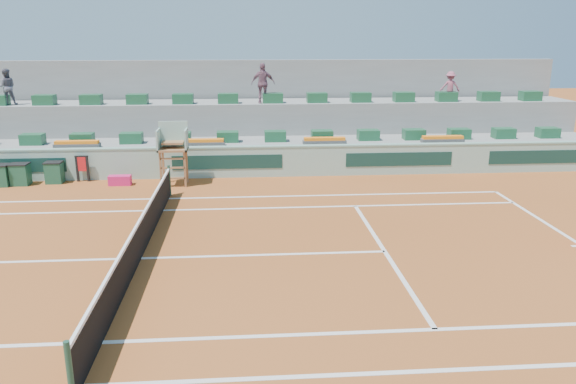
{
  "coord_description": "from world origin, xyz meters",
  "views": [
    {
      "loc": [
        2.79,
        -13.71,
        5.57
      ],
      "look_at": [
        4.0,
        2.5,
        1.0
      ],
      "focal_mm": 35.0,
      "sensor_mm": 36.0,
      "label": 1
    }
  ],
  "objects": [
    {
      "name": "spectator_right",
      "position": [
        12.15,
        11.71,
        3.28
      ],
      "size": [
        0.95,
        0.66,
        1.35
      ],
      "primitive_type": "imported",
      "rotation": [
        0.0,
        0.0,
        2.95
      ],
      "color": "#9A4D62",
      "rests_on": "seating_tier_upper"
    },
    {
      "name": "umpire_chair",
      "position": [
        0.0,
        7.5,
        1.54
      ],
      "size": [
        1.1,
        0.9,
        2.4
      ],
      "color": "brown",
      "rests_on": "ground"
    },
    {
      "name": "drink_cooler_c",
      "position": [
        -6.58,
        7.72,
        0.42
      ],
      "size": [
        0.69,
        0.6,
        0.84
      ],
      "color": "#194B33",
      "rests_on": "ground"
    },
    {
      "name": "ground",
      "position": [
        0.0,
        0.0,
        0.0
      ],
      "size": [
        90.0,
        90.0,
        0.0
      ],
      "primitive_type": "plane",
      "color": "brown",
      "rests_on": "ground"
    },
    {
      "name": "spectator_left",
      "position": [
        -7.57,
        11.8,
        3.38
      ],
      "size": [
        0.91,
        0.8,
        1.56
      ],
      "primitive_type": "imported",
      "rotation": [
        0.0,
        0.0,
        3.47
      ],
      "color": "#52515F",
      "rests_on": "seating_tier_upper"
    },
    {
      "name": "spectator_mid",
      "position": [
        3.56,
        11.55,
        3.49
      ],
      "size": [
        1.05,
        0.45,
        1.77
      ],
      "primitive_type": "imported",
      "rotation": [
        0.0,
        0.0,
        3.16
      ],
      "color": "#7B5264",
      "rests_on": "seating_tier_upper"
    },
    {
      "name": "advertising_hoarding",
      "position": [
        0.02,
        8.5,
        0.63
      ],
      "size": [
        36.0,
        0.34,
        1.26
      ],
      "color": "#8FB4A4",
      "rests_on": "ground"
    },
    {
      "name": "seat_row_lower",
      "position": [
        0.0,
        9.8,
        1.42
      ],
      "size": [
        32.9,
        0.6,
        0.44
      ],
      "color": "#1B5231",
      "rests_on": "seating_tier_lower"
    },
    {
      "name": "flower_planters",
      "position": [
        -1.5,
        9.0,
        1.33
      ],
      "size": [
        26.8,
        0.36,
        0.28
      ],
      "color": "#4E4E4E",
      "rests_on": "seating_tier_lower"
    },
    {
      "name": "seating_tier_upper",
      "position": [
        0.0,
        12.3,
        1.3
      ],
      "size": [
        36.0,
        2.4,
        2.6
      ],
      "primitive_type": "cube",
      "color": "gray",
      "rests_on": "ground"
    },
    {
      "name": "tennis_net",
      "position": [
        0.0,
        0.0,
        0.53
      ],
      "size": [
        0.1,
        11.97,
        1.1
      ],
      "color": "black",
      "rests_on": "ground"
    },
    {
      "name": "drink_cooler_a",
      "position": [
        -4.68,
        8.03,
        0.42
      ],
      "size": [
        0.64,
        0.56,
        0.84
      ],
      "color": "#194B33",
      "rests_on": "ground"
    },
    {
      "name": "player_bag",
      "position": [
        -2.09,
        7.52,
        0.19
      ],
      "size": [
        0.84,
        0.37,
        0.37
      ],
      "primitive_type": "cube",
      "color": "#DF1D68",
      "rests_on": "ground"
    },
    {
      "name": "court_lines",
      "position": [
        0.0,
        0.0,
        0.01
      ],
      "size": [
        23.89,
        11.09,
        0.01
      ],
      "color": "silver",
      "rests_on": "ground"
    },
    {
      "name": "seat_row_upper",
      "position": [
        0.0,
        11.7,
        2.82
      ],
      "size": [
        32.9,
        0.6,
        0.44
      ],
      "color": "#1B5231",
      "rests_on": "seating_tier_upper"
    },
    {
      "name": "seating_tier_lower",
      "position": [
        0.0,
        10.7,
        0.6
      ],
      "size": [
        36.0,
        4.0,
        1.2
      ],
      "primitive_type": "cube",
      "color": "gray",
      "rests_on": "ground"
    },
    {
      "name": "drink_cooler_b",
      "position": [
        -5.88,
        7.82,
        0.42
      ],
      "size": [
        0.68,
        0.59,
        0.84
      ],
      "color": "#194B33",
      "rests_on": "ground"
    },
    {
      "name": "stadium_back_wall",
      "position": [
        0.0,
        13.9,
        2.2
      ],
      "size": [
        36.0,
        0.4,
        4.4
      ],
      "primitive_type": "cube",
      "color": "gray",
      "rests_on": "ground"
    },
    {
      "name": "towel_rack",
      "position": [
        -3.65,
        8.19,
        0.6
      ],
      "size": [
        0.51,
        0.09,
        1.03
      ],
      "color": "black",
      "rests_on": "ground"
    }
  ]
}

